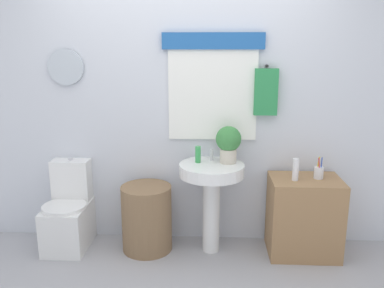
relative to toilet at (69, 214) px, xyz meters
name	(u,v)px	position (x,y,z in m)	size (l,w,h in m)	color
back_wall	(186,101)	(1.05, 0.26, 1.01)	(4.40, 0.18, 2.60)	silver
toilet	(69,214)	(0.00, 0.00, 0.00)	(0.38, 0.51, 0.79)	white
laundry_hamper	(147,218)	(0.72, -0.04, 0.00)	(0.44, 0.44, 0.59)	#846647
pedestal_sink	(212,185)	(1.29, -0.04, 0.32)	(0.56, 0.56, 0.80)	white
faucet	(212,155)	(1.29, 0.08, 0.56)	(0.03, 0.03, 0.10)	silver
wooden_cabinet	(304,216)	(2.09, -0.04, 0.04)	(0.60, 0.44, 0.69)	#9E754C
soap_bottle	(198,154)	(1.17, 0.01, 0.58)	(0.05, 0.05, 0.14)	green
potted_plant	(228,142)	(1.43, 0.02, 0.69)	(0.22, 0.22, 0.32)	beige
lotion_bottle	(296,170)	(1.99, -0.08, 0.48)	(0.05, 0.05, 0.19)	white
toothbrush_cup	(319,172)	(2.20, -0.02, 0.44)	(0.08, 0.08, 0.19)	silver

